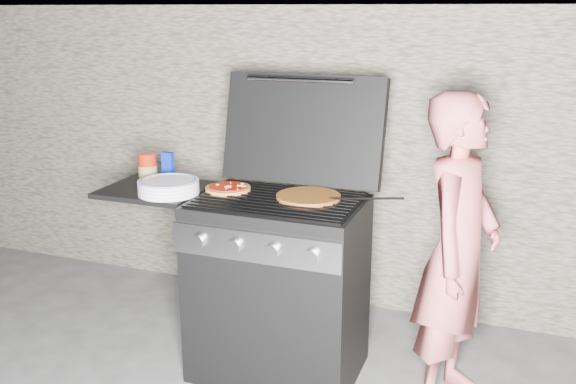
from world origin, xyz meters
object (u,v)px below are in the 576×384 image
(gas_grill, at_px, (233,280))
(person, at_px, (458,254))
(sauce_jar, at_px, (148,167))
(pizza_topped, at_px, (228,188))

(gas_grill, xyz_separation_m, person, (1.09, 0.06, 0.27))
(person, bearing_deg, sauce_jar, 100.58)
(sauce_jar, distance_m, person, 1.63)
(pizza_topped, distance_m, person, 1.14)
(sauce_jar, height_order, person, person)
(gas_grill, bearing_deg, pizza_topped, 124.80)
(sauce_jar, relative_size, person, 0.10)
(pizza_topped, distance_m, sauce_jar, 0.49)
(gas_grill, xyz_separation_m, sauce_jar, (-0.53, 0.10, 0.52))
(gas_grill, height_order, sauce_jar, sauce_jar)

